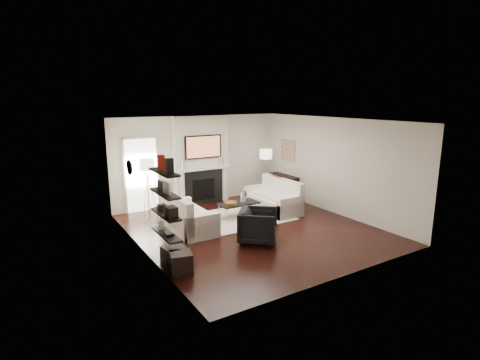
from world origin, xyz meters
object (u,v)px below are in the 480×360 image
lamp_right_shade (266,154)px  armchair (258,224)px  loveseat_right_base (273,204)px  lamp_left_shade (147,165)px  loveseat_left_base (189,221)px  coffee_table (239,203)px  ottoman_near (174,256)px

lamp_right_shade → armchair: bearing=-127.9°
loveseat_right_base → armchair: size_ratio=2.13×
lamp_left_shade → loveseat_left_base: bearing=-73.3°
coffee_table → armchair: (-0.56, -1.76, 0.02)m
coffee_table → loveseat_right_base: bearing=0.5°
armchair → lamp_right_shade: 4.05m
lamp_right_shade → loveseat_left_base: bearing=-156.2°
loveseat_right_base → lamp_left_shade: lamp_left_shade is taller
armchair → lamp_left_shade: bearing=66.1°
loveseat_left_base → lamp_right_shade: 3.94m
loveseat_left_base → ottoman_near: bearing=-121.8°
loveseat_left_base → ottoman_near: 2.08m
loveseat_left_base → loveseat_right_base: (2.75, 0.19, 0.00)m
lamp_right_shade → loveseat_right_base: bearing=-117.2°
armchair → ottoman_near: bearing=135.7°
loveseat_left_base → lamp_left_shade: bearing=106.7°
loveseat_left_base → loveseat_right_base: bearing=3.9°
armchair → ottoman_near: size_ratio=2.11×
armchair → ottoman_near: (-2.11, -0.18, -0.22)m
loveseat_left_base → loveseat_right_base: size_ratio=1.00×
armchair → loveseat_right_base: bearing=-3.5°
loveseat_right_base → coffee_table: bearing=-179.5°
loveseat_left_base → armchair: armchair is taller
coffee_table → lamp_left_shade: 2.70m
loveseat_right_base → armchair: (-1.73, -1.77, 0.21)m
lamp_right_shade → ottoman_near: 5.72m
lamp_right_shade → ottoman_near: lamp_right_shade is taller
coffee_table → lamp_left_shade: size_ratio=2.75×
armchair → lamp_right_shade: (2.41, 3.09, 1.03)m
loveseat_right_base → lamp_left_shade: 3.72m
lamp_left_shade → ottoman_near: (-0.62, -3.34, -1.25)m
lamp_left_shade → lamp_right_shade: (3.90, -0.07, 0.00)m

